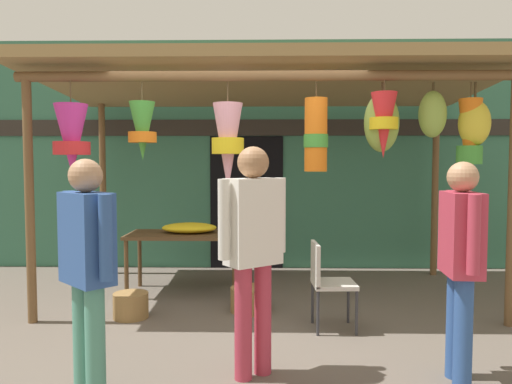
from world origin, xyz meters
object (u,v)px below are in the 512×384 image
(wicker_basket_by_table, at_px, (131,305))
(wicker_basket_spare, at_px, (250,299))
(display_table, at_px, (184,239))
(shopper_by_bananas, at_px, (461,254))
(vendor_in_orange, at_px, (87,260))
(folding_chair, at_px, (326,278))
(customer_foreground, at_px, (253,241))
(flower_heap_on_table, at_px, (190,228))

(wicker_basket_by_table, relative_size, wicker_basket_spare, 0.85)
(display_table, relative_size, shopper_by_bananas, 0.85)
(vendor_in_orange, relative_size, shopper_by_bananas, 1.01)
(folding_chair, bearing_deg, customer_foreground, -122.45)
(flower_heap_on_table, bearing_deg, wicker_basket_by_table, -114.55)
(folding_chair, relative_size, wicker_basket_by_table, 2.33)
(flower_heap_on_table, bearing_deg, shopper_by_bananas, -46.49)
(wicker_basket_by_table, bearing_deg, display_table, 68.18)
(display_table, height_order, wicker_basket_spare, display_table)
(folding_chair, height_order, wicker_basket_spare, folding_chair)
(folding_chair, xyz_separation_m, shopper_by_bananas, (0.83, -1.13, 0.45))
(flower_heap_on_table, xyz_separation_m, customer_foreground, (0.84, -2.38, 0.22))
(customer_foreground, relative_size, shopper_by_bananas, 1.07)
(flower_heap_on_table, distance_m, wicker_basket_spare, 1.28)
(flower_heap_on_table, distance_m, customer_foreground, 2.54)
(wicker_basket_by_table, bearing_deg, shopper_by_bananas, -27.18)
(display_table, height_order, customer_foreground, customer_foreground)
(folding_chair, bearing_deg, shopper_by_bananas, -53.92)
(wicker_basket_by_table, bearing_deg, customer_foreground, -46.24)
(vendor_in_orange, relative_size, customer_foreground, 0.95)
(folding_chair, distance_m, wicker_basket_by_table, 2.03)
(folding_chair, relative_size, customer_foreground, 0.49)
(vendor_in_orange, distance_m, shopper_by_bananas, 2.61)
(wicker_basket_by_table, height_order, vendor_in_orange, vendor_in_orange)
(wicker_basket_spare, bearing_deg, vendor_in_orange, -116.67)
(flower_heap_on_table, relative_size, shopper_by_bananas, 0.42)
(flower_heap_on_table, bearing_deg, display_table, -155.05)
(display_table, bearing_deg, customer_foreground, -68.87)
(display_table, bearing_deg, folding_chair, -39.30)
(flower_heap_on_table, bearing_deg, vendor_in_orange, -95.13)
(wicker_basket_spare, xyz_separation_m, shopper_by_bananas, (1.57, -1.68, 0.82))
(folding_chair, height_order, shopper_by_bananas, shopper_by_bananas)
(flower_heap_on_table, xyz_separation_m, wicker_basket_by_table, (-0.47, -1.02, -0.67))
(wicker_basket_spare, relative_size, vendor_in_orange, 0.26)
(display_table, height_order, folding_chair, folding_chair)
(customer_foreground, bearing_deg, folding_chair, 57.55)
(wicker_basket_spare, xyz_separation_m, customer_foreground, (0.07, -1.61, 0.89))
(vendor_in_orange, distance_m, customer_foreground, 1.17)
(display_table, distance_m, wicker_basket_spare, 1.24)
(display_table, distance_m, wicker_basket_by_table, 1.19)
(wicker_basket_spare, distance_m, vendor_in_orange, 2.41)
(vendor_in_orange, height_order, shopper_by_bananas, vendor_in_orange)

